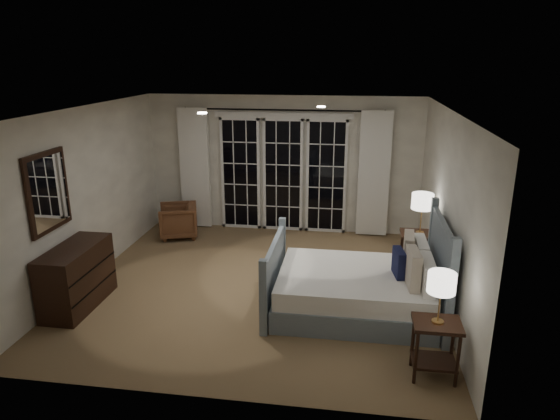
# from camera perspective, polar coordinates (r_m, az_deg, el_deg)

# --- Properties ---
(floor) EXTENTS (5.00, 5.00, 0.00)m
(floor) POSITION_cam_1_polar(r_m,az_deg,el_deg) (7.27, -2.47, -8.60)
(floor) COLOR brown
(floor) RESTS_ON ground
(ceiling) EXTENTS (5.00, 5.00, 0.00)m
(ceiling) POSITION_cam_1_polar(r_m,az_deg,el_deg) (6.58, -2.75, 11.39)
(ceiling) COLOR silver
(ceiling) RESTS_ON wall_back
(wall_left) EXTENTS (0.02, 5.00, 2.50)m
(wall_left) POSITION_cam_1_polar(r_m,az_deg,el_deg) (7.69, -21.22, 1.60)
(wall_left) COLOR white
(wall_left) RESTS_ON floor
(wall_right) EXTENTS (0.02, 5.00, 2.50)m
(wall_right) POSITION_cam_1_polar(r_m,az_deg,el_deg) (6.82, 18.50, -0.03)
(wall_right) COLOR white
(wall_right) RESTS_ON floor
(wall_back) EXTENTS (5.00, 0.02, 2.50)m
(wall_back) POSITION_cam_1_polar(r_m,az_deg,el_deg) (9.21, 0.36, 5.23)
(wall_back) COLOR white
(wall_back) RESTS_ON floor
(wall_front) EXTENTS (5.00, 0.02, 2.50)m
(wall_front) POSITION_cam_1_polar(r_m,az_deg,el_deg) (4.55, -8.65, -7.93)
(wall_front) COLOR white
(wall_front) RESTS_ON floor
(french_doors) EXTENTS (2.50, 0.04, 2.20)m
(french_doors) POSITION_cam_1_polar(r_m,az_deg,el_deg) (9.21, 0.33, 4.20)
(french_doors) COLOR black
(french_doors) RESTS_ON wall_back
(curtain_rod) EXTENTS (3.50, 0.03, 0.03)m
(curtain_rod) POSITION_cam_1_polar(r_m,az_deg,el_deg) (8.96, 0.28, 11.36)
(curtain_rod) COLOR black
(curtain_rod) RESTS_ON wall_back
(curtain_left) EXTENTS (0.55, 0.10, 2.25)m
(curtain_left) POSITION_cam_1_polar(r_m,az_deg,el_deg) (9.49, -9.68, 4.72)
(curtain_left) COLOR white
(curtain_left) RESTS_ON curtain_rod
(curtain_right) EXTENTS (0.55, 0.10, 2.25)m
(curtain_right) POSITION_cam_1_polar(r_m,az_deg,el_deg) (9.04, 10.69, 4.04)
(curtain_right) COLOR white
(curtain_right) RESTS_ON curtain_rod
(downlight_a) EXTENTS (0.12, 0.12, 0.01)m
(downlight_a) POSITION_cam_1_polar(r_m,az_deg,el_deg) (7.07, 4.72, 11.68)
(downlight_a) COLOR white
(downlight_a) RESTS_ON ceiling
(downlight_b) EXTENTS (0.12, 0.12, 0.01)m
(downlight_b) POSITION_cam_1_polar(r_m,az_deg,el_deg) (6.34, -8.88, 10.90)
(downlight_b) COLOR white
(downlight_b) RESTS_ON ceiling
(bed) EXTENTS (2.14, 1.53, 1.24)m
(bed) POSITION_cam_1_polar(r_m,az_deg,el_deg) (6.55, 9.03, -8.77)
(bed) COLOR slate
(bed) RESTS_ON floor
(nightstand_left) EXTENTS (0.48, 0.38, 0.62)m
(nightstand_left) POSITION_cam_1_polar(r_m,az_deg,el_deg) (5.45, 17.35, -14.10)
(nightstand_left) COLOR black
(nightstand_left) RESTS_ON floor
(nightstand_right) EXTENTS (0.54, 0.43, 0.70)m
(nightstand_right) POSITION_cam_1_polar(r_m,az_deg,el_deg) (7.62, 15.53, -4.22)
(nightstand_right) COLOR black
(nightstand_right) RESTS_ON floor
(lamp_left) EXTENTS (0.28, 0.28, 0.54)m
(lamp_left) POSITION_cam_1_polar(r_m,az_deg,el_deg) (5.15, 17.99, -7.99)
(lamp_left) COLOR tan
(lamp_left) RESTS_ON nightstand_left
(lamp_right) EXTENTS (0.31, 0.31, 0.60)m
(lamp_right) POSITION_cam_1_polar(r_m,az_deg,el_deg) (7.40, 15.97, 0.91)
(lamp_right) COLOR tan
(lamp_right) RESTS_ON nightstand_right
(armchair) EXTENTS (0.83, 0.82, 0.61)m
(armchair) POSITION_cam_1_polar(r_m,az_deg,el_deg) (9.22, -11.56, -1.21)
(armchair) COLOR brown
(armchair) RESTS_ON floor
(dresser) EXTENTS (0.50, 1.17, 0.83)m
(dresser) POSITION_cam_1_polar(r_m,az_deg,el_deg) (7.07, -22.22, -7.07)
(dresser) COLOR black
(dresser) RESTS_ON floor
(mirror) EXTENTS (0.05, 0.85, 1.00)m
(mirror) POSITION_cam_1_polar(r_m,az_deg,el_deg) (6.83, -25.00, 1.90)
(mirror) COLOR black
(mirror) RESTS_ON wall_left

